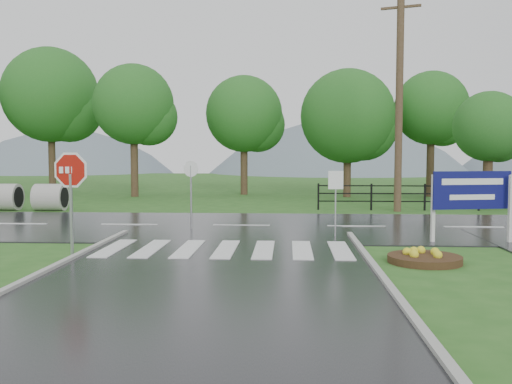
{
  "coord_description": "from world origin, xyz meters",
  "views": [
    {
      "loc": [
        1.63,
        -9.8,
        2.61
      ],
      "look_at": [
        0.74,
        6.0,
        1.5
      ],
      "focal_mm": 40.0,
      "sensor_mm": 36.0,
      "label": 1
    }
  ],
  "objects": [
    {
      "name": "hills",
      "position": [
        3.49,
        65.0,
        -15.54
      ],
      "size": [
        102.0,
        48.0,
        48.0
      ],
      "color": "slate",
      "rests_on": "ground"
    },
    {
      "name": "estate_billboard",
      "position": [
        6.87,
        6.7,
        1.42
      ],
      "size": [
        2.32,
        0.56,
        2.07
      ],
      "color": "silver",
      "rests_on": "ground"
    },
    {
      "name": "reg_sign_small",
      "position": [
        3.07,
        7.57,
        1.46
      ],
      "size": [
        0.45,
        0.06,
        2.04
      ],
      "color": "#939399",
      "rests_on": "ground"
    },
    {
      "name": "fence_west",
      "position": [
        7.75,
        16.0,
        0.72
      ],
      "size": [
        9.58,
        0.08,
        1.2
      ],
      "color": "black",
      "rests_on": "ground"
    },
    {
      "name": "entrance_tree_left",
      "position": [
        10.99,
        17.5,
        3.78
      ],
      "size": [
        3.28,
        3.28,
        5.46
      ],
      "color": "#3D2B1C",
      "rests_on": "ground"
    },
    {
      "name": "stop_sign",
      "position": [
        -3.82,
        4.19,
        1.93
      ],
      "size": [
        1.23,
        0.19,
        2.78
      ],
      "color": "#939399",
      "rests_on": "ground"
    },
    {
      "name": "utility_pole_east",
      "position": [
        6.45,
        15.5,
        4.87
      ],
      "size": [
        1.64,
        0.66,
        9.58
      ],
      "color": "#473523",
      "rests_on": "ground"
    },
    {
      "name": "ground",
      "position": [
        0.0,
        0.0,
        0.0
      ],
      "size": [
        120.0,
        120.0,
        0.0
      ],
      "primitive_type": "plane",
      "color": "#2A5D1F",
      "rests_on": "ground"
    },
    {
      "name": "main_road",
      "position": [
        0.0,
        10.0,
        0.0
      ],
      "size": [
        90.0,
        8.0,
        0.04
      ],
      "primitive_type": "cube",
      "color": "black",
      "rests_on": "ground"
    },
    {
      "name": "flower_bed",
      "position": [
        4.86,
        3.7,
        0.13
      ],
      "size": [
        1.73,
        1.73,
        0.35
      ],
      "color": "#332111",
      "rests_on": "ground"
    },
    {
      "name": "crosswalk",
      "position": [
        0.0,
        5.0,
        0.06
      ],
      "size": [
        6.5,
        2.8,
        0.02
      ],
      "color": "silver",
      "rests_on": "ground"
    },
    {
      "name": "reg_sign_round",
      "position": [
        -1.62,
        9.1,
        1.46
      ],
      "size": [
        0.52,
        0.18,
        2.32
      ],
      "color": "#939399",
      "rests_on": "ground"
    },
    {
      "name": "treeline",
      "position": [
        1.0,
        24.0,
        0.0
      ],
      "size": [
        83.2,
        5.2,
        10.0
      ],
      "color": "#1D5C1C",
      "rests_on": "ground"
    }
  ]
}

